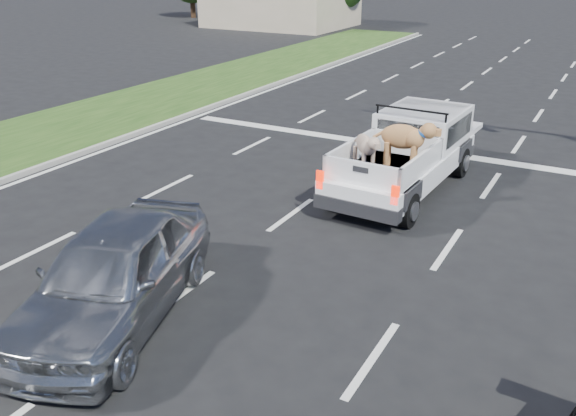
% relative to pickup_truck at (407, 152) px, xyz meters
% --- Properties ---
extents(ground, '(160.00, 160.00, 0.00)m').
position_rel_pickup_truck_xyz_m(ground, '(0.07, -6.75, -0.95)').
color(ground, black).
rests_on(ground, ground).
extents(road_markings, '(17.75, 60.00, 0.01)m').
position_rel_pickup_truck_xyz_m(road_markings, '(0.07, -0.19, -0.94)').
color(road_markings, silver).
rests_on(road_markings, ground).
extents(grass_median_left, '(5.00, 60.00, 0.10)m').
position_rel_pickup_truck_xyz_m(grass_median_left, '(-11.43, -0.75, -0.90)').
color(grass_median_left, '#1C3C12').
rests_on(grass_median_left, ground).
extents(curb_left, '(0.15, 60.00, 0.14)m').
position_rel_pickup_truck_xyz_m(curb_left, '(-8.98, -0.75, -0.88)').
color(curb_left, gray).
rests_on(curb_left, ground).
extents(pickup_truck, '(2.22, 5.40, 1.99)m').
position_rel_pickup_truck_xyz_m(pickup_truck, '(0.00, 0.00, 0.00)').
color(pickup_truck, black).
rests_on(pickup_truck, ground).
extents(silver_sedan, '(3.12, 4.97, 1.58)m').
position_rel_pickup_truck_xyz_m(silver_sedan, '(-2.13, -7.68, -0.16)').
color(silver_sedan, '#A4A7AB').
rests_on(silver_sedan, ground).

